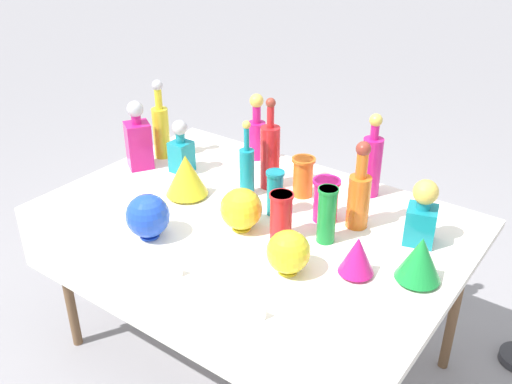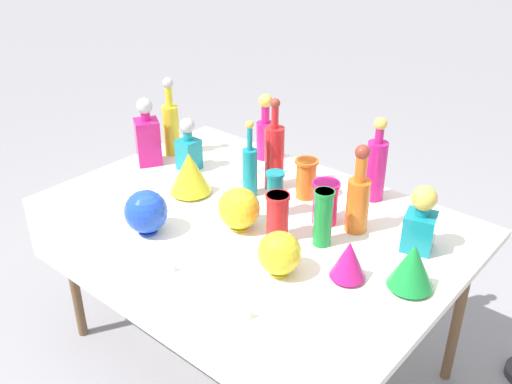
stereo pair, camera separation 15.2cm
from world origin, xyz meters
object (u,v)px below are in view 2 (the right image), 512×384
object	(u,v)px
slender_vase_0	(275,192)
square_decanter_0	(147,136)
tall_bottle_5	(171,125)
square_decanter_1	(188,147)
slender_vase_4	(323,216)
tall_bottle_3	(376,166)
slender_vase_2	(277,215)
fluted_vase_0	(412,266)
fluted_vase_1	(190,173)
round_bowl_2	(146,212)
square_decanter_2	(421,221)
slender_vase_1	(306,177)
tall_bottle_4	(274,155)
round_bowl_0	(279,253)
slender_vase_3	(325,201)
fluted_vase_2	(349,260)
tall_bottle_2	(358,197)
cardboard_box_behind_left	(332,227)
round_bowl_1	(239,208)
tall_bottle_0	(250,168)
tall_bottle_1	(265,132)

from	to	relation	value
slender_vase_0	square_decanter_0	bearing A→B (deg)	-179.20
tall_bottle_5	square_decanter_1	xyz separation A→B (m)	(0.19, -0.07, -0.04)
slender_vase_4	tall_bottle_3	bearing A→B (deg)	94.68
tall_bottle_3	square_decanter_0	xyz separation A→B (m)	(-0.99, -0.39, -0.01)
tall_bottle_3	slender_vase_2	size ratio (longest dim) A/B	1.96
fluted_vase_0	fluted_vase_1	xyz separation A→B (m)	(-1.03, -0.01, 0.01)
slender_vase_0	round_bowl_2	world-z (taller)	slender_vase_0
square_decanter_2	slender_vase_1	size ratio (longest dim) A/B	1.47
tall_bottle_3	tall_bottle_4	world-z (taller)	tall_bottle_4
slender_vase_2	round_bowl_2	distance (m)	0.50
round_bowl_0	round_bowl_2	world-z (taller)	round_bowl_2
square_decanter_1	slender_vase_3	world-z (taller)	square_decanter_1
fluted_vase_1	fluted_vase_2	size ratio (longest dim) A/B	1.28
slender_vase_1	tall_bottle_2	bearing A→B (deg)	-16.26
slender_vase_3	slender_vase_4	xyz separation A→B (m)	(0.08, -0.13, 0.02)
square_decanter_0	tall_bottle_5	bearing A→B (deg)	88.92
slender_vase_0	slender_vase_4	bearing A→B (deg)	-11.21
tall_bottle_5	cardboard_box_behind_left	distance (m)	1.16
tall_bottle_4	slender_vase_1	size ratio (longest dim) A/B	2.36
round_bowl_1	round_bowl_2	world-z (taller)	round_bowl_2
tall_bottle_0	slender_vase_2	world-z (taller)	tall_bottle_0
tall_bottle_3	slender_vase_0	bearing A→B (deg)	-121.44
round_bowl_2	square_decanter_1	bearing A→B (deg)	120.10
slender_vase_3	cardboard_box_behind_left	size ratio (longest dim) A/B	0.37
tall_bottle_2	square_decanter_2	distance (m)	0.24
tall_bottle_1	fluted_vase_0	size ratio (longest dim) A/B	1.93
tall_bottle_5	round_bowl_2	bearing A→B (deg)	-49.60
square_decanter_0	slender_vase_1	bearing A→B (deg)	15.42
tall_bottle_0	slender_vase_3	xyz separation A→B (m)	(0.38, 0.01, -0.03)
fluted_vase_1	round_bowl_0	distance (m)	0.68
tall_bottle_2	slender_vase_0	xyz separation A→B (m)	(-0.31, -0.11, -0.04)
round_bowl_1	slender_vase_3	bearing A→B (deg)	48.19
tall_bottle_4	fluted_vase_0	size ratio (longest dim) A/B	2.43
tall_bottle_0	round_bowl_0	xyz separation A→B (m)	(0.45, -0.37, -0.04)
square_decanter_1	fluted_vase_1	bearing A→B (deg)	-42.32
fluted_vase_0	square_decanter_2	bearing A→B (deg)	111.17
cardboard_box_behind_left	tall_bottle_4	bearing A→B (deg)	-80.25
square_decanter_1	slender_vase_0	xyz separation A→B (m)	(0.57, -0.07, -0.01)
square_decanter_1	slender_vase_2	xyz separation A→B (m)	(0.69, -0.20, -0.01)
tall_bottle_4	fluted_vase_1	size ratio (longest dim) A/B	2.17
tall_bottle_1	slender_vase_4	size ratio (longest dim) A/B	1.46
tall_bottle_1	square_decanter_2	xyz separation A→B (m)	(0.93, -0.25, -0.02)
slender_vase_4	round_bowl_0	xyz separation A→B (m)	(-0.00, -0.25, -0.03)
tall_bottle_2	tall_bottle_1	bearing A→B (deg)	157.73
tall_bottle_3	tall_bottle_5	size ratio (longest dim) A/B	0.94
tall_bottle_3	square_decanter_1	size ratio (longest dim) A/B	1.45
square_decanter_1	tall_bottle_1	bearing A→B (deg)	59.52
tall_bottle_1	square_decanter_2	world-z (taller)	tall_bottle_1
tall_bottle_0	round_bowl_0	bearing A→B (deg)	-39.05
tall_bottle_2	fluted_vase_1	world-z (taller)	tall_bottle_2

